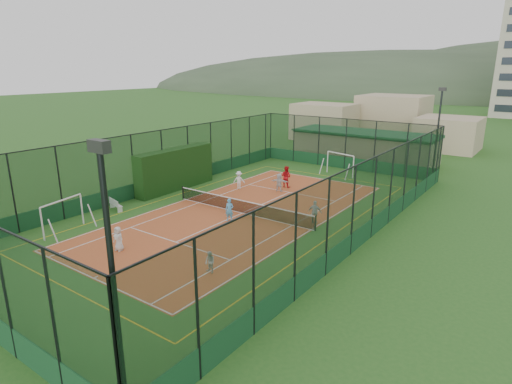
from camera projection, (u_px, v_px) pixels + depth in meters
ground at (242, 213)px, 30.05m from camera, size 300.00×300.00×0.00m
court_slab at (242, 213)px, 30.05m from camera, size 11.17×23.97×0.01m
tennis_net at (242, 206)px, 29.90m from camera, size 11.67×0.12×1.06m
perimeter_fence at (242, 179)px, 29.35m from camera, size 18.12×34.12×5.00m
floodlight_se at (115, 297)px, 11.14m from camera, size 0.60×0.26×8.25m
floodlight_ne at (437, 136)px, 37.01m from camera, size 0.60×0.26×8.25m
clubhouse at (364, 146)px, 46.75m from camera, size 15.20×7.20×3.15m
distant_hills at (507, 97)px, 146.93m from camera, size 200.00×60.00×24.00m
hedge_left at (175, 169)px, 35.55m from camera, size 1.17×7.81×3.42m
white_bench at (116, 204)px, 30.62m from camera, size 1.61×0.79×0.88m
futsal_goal_near at (63, 216)px, 26.37m from camera, size 3.29×1.56×2.05m
futsal_goal_far at (340, 165)px, 40.34m from camera, size 3.35×1.73×2.08m
child_near_left at (118, 239)px, 23.76m from camera, size 0.71×0.49×1.40m
child_near_mid at (229, 210)px, 28.35m from camera, size 0.65×0.55×1.53m
child_near_right at (210, 262)px, 21.21m from camera, size 0.60×0.50×1.13m
child_far_left at (239, 180)px, 35.87m from camera, size 1.12×0.95×1.51m
child_far_right at (315, 212)px, 27.92m from camera, size 0.96×0.55×1.54m
child_far_back at (279, 182)px, 35.16m from camera, size 1.47×0.76×1.52m
coach at (286, 177)px, 36.34m from camera, size 0.89×0.70×1.84m
tennis_balls at (243, 205)px, 31.82m from camera, size 3.50×1.47×0.07m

